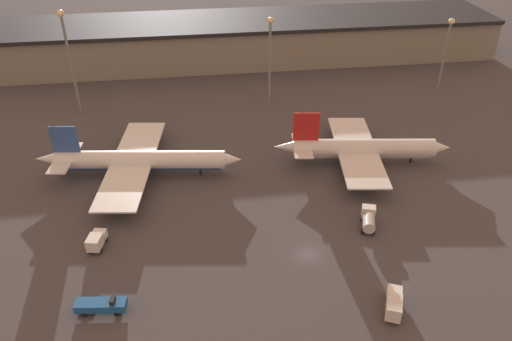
{
  "coord_description": "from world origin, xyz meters",
  "views": [
    {
      "loc": [
        -18.51,
        -65.09,
        61.01
      ],
      "look_at": [
        -6.53,
        19.51,
        6.0
      ],
      "focal_mm": 35.0,
      "sensor_mm": 36.0,
      "label": 1
    }
  ],
  "objects": [
    {
      "name": "service_vehicle_3",
      "position": [
        -34.84,
        -8.37,
        1.37
      ],
      "size": [
        8.11,
        3.19,
        2.88
      ],
      "rotation": [
        0.0,
        0.0,
        -0.12
      ],
      "color": "#195199",
      "rests_on": "ground"
    },
    {
      "name": "service_vehicle_4",
      "position": [
        10.21,
        -14.87,
        1.81
      ],
      "size": [
        4.62,
        6.69,
        3.23
      ],
      "rotation": [
        0.0,
        0.0,
        1.16
      ],
      "color": "white",
      "rests_on": "ground"
    },
    {
      "name": "airplane_1",
      "position": [
        19.16,
        28.76,
        3.69
      ],
      "size": [
        40.42,
        32.52,
        12.76
      ],
      "rotation": [
        0.0,
        0.0,
        -0.14
      ],
      "color": "silver",
      "rests_on": "ground"
    },
    {
      "name": "lamp_post_0",
      "position": [
        -49.02,
        65.35,
        17.47
      ],
      "size": [
        1.8,
        1.8,
        27.87
      ],
      "color": "slate",
      "rests_on": "ground"
    },
    {
      "name": "terminal_building",
      "position": [
        0.0,
        100.42,
        6.91
      ],
      "size": [
        171.38,
        28.9,
        13.74
      ],
      "color": "gray",
      "rests_on": "ground"
    },
    {
      "name": "service_vehicle_1",
      "position": [
        -37.44,
        7.03,
        1.68
      ],
      "size": [
        3.34,
        5.27,
        3.0
      ],
      "rotation": [
        0.0,
        0.0,
        1.35
      ],
      "color": "white",
      "rests_on": "ground"
    },
    {
      "name": "lamp_post_1",
      "position": [
        3.8,
        65.35,
        15.35
      ],
      "size": [
        1.8,
        1.8,
        24.0
      ],
      "color": "slate",
      "rests_on": "ground"
    },
    {
      "name": "ground",
      "position": [
        0.0,
        0.0,
        0.0
      ],
      "size": [
        600.0,
        600.0,
        0.0
      ],
      "primitive_type": "plane",
      "color": "#423F44"
    },
    {
      "name": "airplane_0",
      "position": [
        -31.08,
        30.66,
        3.64
      ],
      "size": [
        45.32,
        37.51,
        12.14
      ],
      "rotation": [
        0.0,
        0.0,
        -0.14
      ],
      "color": "white",
      "rests_on": "ground"
    },
    {
      "name": "service_vehicle_2",
      "position": [
        13.25,
        5.96,
        1.81
      ],
      "size": [
        4.19,
        6.6,
        3.18
      ],
      "rotation": [
        0.0,
        0.0,
        1.26
      ],
      "color": "white",
      "rests_on": "ground"
    },
    {
      "name": "lamp_post_2",
      "position": [
        55.14,
        65.35,
        14.05
      ],
      "size": [
        1.8,
        1.8,
        21.68
      ],
      "color": "slate",
      "rests_on": "ground"
    }
  ]
}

